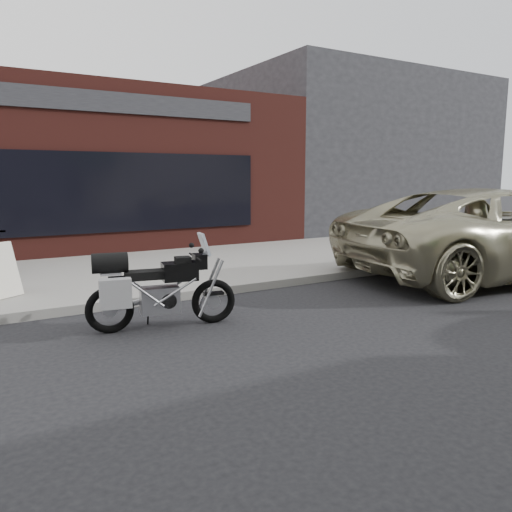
{
  "coord_description": "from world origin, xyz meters",
  "views": [
    {
      "loc": [
        -4.32,
        -3.73,
        2.07
      ],
      "look_at": [
        -0.38,
        2.93,
        0.85
      ],
      "focal_mm": 35.0,
      "sensor_mm": 36.0,
      "label": 1
    }
  ],
  "objects": [
    {
      "name": "neighbour_building",
      "position": [
        10.0,
        14.0,
        3.0
      ],
      "size": [
        10.0,
        10.0,
        6.0
      ],
      "primitive_type": "cube",
      "color": "#252529",
      "rests_on": "ground"
    },
    {
      "name": "ground",
      "position": [
        0.0,
        0.0,
        0.0
      ],
      "size": [
        120.0,
        120.0,
        0.0
      ],
      "primitive_type": "plane",
      "color": "black",
      "rests_on": "ground"
    },
    {
      "name": "minivan",
      "position": [
        5.23,
        2.6,
        0.93
      ],
      "size": [
        7.06,
        4.08,
        1.85
      ],
      "primitive_type": "imported",
      "rotation": [
        0.0,
        0.0,
        1.41
      ],
      "color": "tan",
      "rests_on": "ground"
    },
    {
      "name": "near_sidewalk",
      "position": [
        0.0,
        7.0,
        0.07
      ],
      "size": [
        44.0,
        6.0,
        0.15
      ],
      "primitive_type": "cube",
      "color": "gray",
      "rests_on": "ground"
    },
    {
      "name": "motorcycle",
      "position": [
        -2.14,
        2.71,
        0.57
      ],
      "size": [
        2.06,
        0.73,
        1.31
      ],
      "rotation": [
        0.0,
        0.0,
        -0.18
      ],
      "color": "black",
      "rests_on": "ground"
    },
    {
      "name": "storefront",
      "position": [
        -2.0,
        13.98,
        2.25
      ],
      "size": [
        14.0,
        10.07,
        4.5
      ],
      "color": "#55211B",
      "rests_on": "ground"
    }
  ]
}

